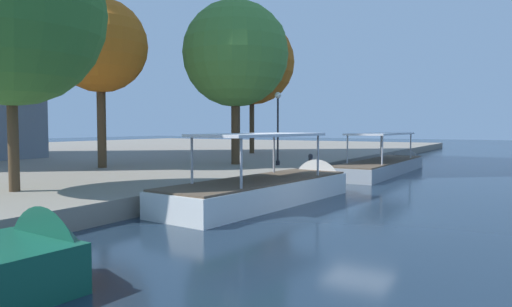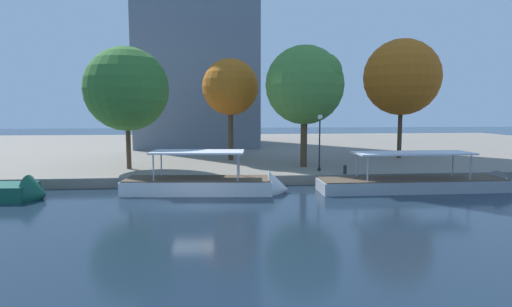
{
  "view_description": "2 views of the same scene",
  "coord_description": "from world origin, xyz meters",
  "px_view_note": "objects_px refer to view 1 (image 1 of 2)",
  "views": [
    {
      "loc": [
        -17.09,
        -5.66,
        3.3
      ],
      "look_at": [
        1.09,
        5.14,
        2.09
      ],
      "focal_mm": 33.18,
      "sensor_mm": 36.0,
      "label": 1
    },
    {
      "loc": [
        1.53,
        -25.04,
        5.94
      ],
      "look_at": [
        4.32,
        4.74,
        2.75
      ],
      "focal_mm": 29.08,
      "sensor_mm": 36.0,
      "label": 2
    }
  ],
  "objects_px": {
    "tour_boat_1": "(273,192)",
    "tree_1": "(251,60)",
    "tree_4": "(102,46)",
    "mooring_bollard_0": "(310,159)",
    "lamp_post": "(278,119)",
    "tree_0": "(10,6)",
    "tour_boat_2": "(385,168)",
    "tree_3": "(237,52)"
  },
  "relations": [
    {
      "from": "tree_3",
      "to": "tree_4",
      "type": "bearing_deg",
      "value": 137.44
    },
    {
      "from": "mooring_bollard_0",
      "to": "tree_4",
      "type": "relative_size",
      "value": 0.07
    },
    {
      "from": "tour_boat_2",
      "to": "lamp_post",
      "type": "distance_m",
      "value": 9.08
    },
    {
      "from": "tour_boat_2",
      "to": "tree_4",
      "type": "xyz_separation_m",
      "value": [
        -13.58,
        13.58,
        7.89
      ]
    },
    {
      "from": "tree_0",
      "to": "tree_4",
      "type": "xyz_separation_m",
      "value": [
        9.17,
        5.41,
        0.29
      ]
    },
    {
      "from": "tour_boat_2",
      "to": "tree_0",
      "type": "distance_m",
      "value": 25.34
    },
    {
      "from": "mooring_bollard_0",
      "to": "tree_3",
      "type": "distance_m",
      "value": 8.59
    },
    {
      "from": "lamp_post",
      "to": "tree_4",
      "type": "relative_size",
      "value": 0.46
    },
    {
      "from": "tour_boat_1",
      "to": "tree_4",
      "type": "bearing_deg",
      "value": 86.65
    },
    {
      "from": "tour_boat_1",
      "to": "lamp_post",
      "type": "bearing_deg",
      "value": 31.98
    },
    {
      "from": "tree_0",
      "to": "tree_4",
      "type": "relative_size",
      "value": 1.02
    },
    {
      "from": "tour_boat_1",
      "to": "tour_boat_2",
      "type": "bearing_deg",
      "value": 2.6
    },
    {
      "from": "tour_boat_2",
      "to": "tree_0",
      "type": "bearing_deg",
      "value": 160.44
    },
    {
      "from": "mooring_bollard_0",
      "to": "lamp_post",
      "type": "relative_size",
      "value": 0.15
    },
    {
      "from": "tree_0",
      "to": "tree_4",
      "type": "height_order",
      "value": "tree_0"
    },
    {
      "from": "mooring_bollard_0",
      "to": "tree_1",
      "type": "xyz_separation_m",
      "value": [
        8.86,
        10.08,
        8.29
      ]
    },
    {
      "from": "tour_boat_1",
      "to": "tour_boat_2",
      "type": "distance_m",
      "value": 15.52
    },
    {
      "from": "tour_boat_1",
      "to": "tree_1",
      "type": "relative_size",
      "value": 0.95
    },
    {
      "from": "tree_0",
      "to": "lamp_post",
      "type": "bearing_deg",
      "value": -10.37
    },
    {
      "from": "tour_boat_2",
      "to": "tree_3",
      "type": "relative_size",
      "value": 1.37
    },
    {
      "from": "lamp_post",
      "to": "tree_4",
      "type": "xyz_separation_m",
      "value": [
        -7.01,
        8.37,
        4.42
      ]
    },
    {
      "from": "lamp_post",
      "to": "mooring_bollard_0",
      "type": "bearing_deg",
      "value": -41.43
    },
    {
      "from": "tree_4",
      "to": "mooring_bollard_0",
      "type": "bearing_deg",
      "value": -48.56
    },
    {
      "from": "mooring_bollard_0",
      "to": "tree_4",
      "type": "distance_m",
      "value": 14.98
    },
    {
      "from": "mooring_bollard_0",
      "to": "lamp_post",
      "type": "xyz_separation_m",
      "value": [
        -1.75,
        1.54,
        2.61
      ]
    },
    {
      "from": "lamp_post",
      "to": "tree_1",
      "type": "relative_size",
      "value": 0.38
    },
    {
      "from": "tour_boat_1",
      "to": "tree_3",
      "type": "xyz_separation_m",
      "value": [
        8.14,
        7.18,
        7.81
      ]
    },
    {
      "from": "mooring_bollard_0",
      "to": "tour_boat_1",
      "type": "bearing_deg",
      "value": -164.42
    },
    {
      "from": "tree_4",
      "to": "tree_1",
      "type": "bearing_deg",
      "value": 0.53
    },
    {
      "from": "tour_boat_1",
      "to": "lamp_post",
      "type": "distance_m",
      "value": 10.56
    },
    {
      "from": "tour_boat_1",
      "to": "tree_1",
      "type": "distance_m",
      "value": 25.18
    },
    {
      "from": "tour_boat_2",
      "to": "tree_3",
      "type": "bearing_deg",
      "value": 133.29
    },
    {
      "from": "tour_boat_1",
      "to": "tree_4",
      "type": "relative_size",
      "value": 1.16
    },
    {
      "from": "tour_boat_2",
      "to": "lamp_post",
      "type": "xyz_separation_m",
      "value": [
        -6.58,
        5.21,
        3.47
      ]
    },
    {
      "from": "tree_1",
      "to": "tree_4",
      "type": "distance_m",
      "value": 17.66
    },
    {
      "from": "tree_4",
      "to": "lamp_post",
      "type": "bearing_deg",
      "value": -50.08
    },
    {
      "from": "tour_boat_2",
      "to": "mooring_bollard_0",
      "type": "bearing_deg",
      "value": 143.0
    },
    {
      "from": "tour_boat_1",
      "to": "tour_boat_2",
      "type": "relative_size",
      "value": 0.8
    },
    {
      "from": "tour_boat_2",
      "to": "mooring_bollard_0",
      "type": "relative_size",
      "value": 20.81
    },
    {
      "from": "tour_boat_1",
      "to": "tree_0",
      "type": "bearing_deg",
      "value": 139.23
    },
    {
      "from": "lamp_post",
      "to": "tree_1",
      "type": "bearing_deg",
      "value": 38.83
    },
    {
      "from": "tour_boat_1",
      "to": "tree_4",
      "type": "xyz_separation_m",
      "value": [
        1.92,
        12.89,
        7.79
      ]
    }
  ]
}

